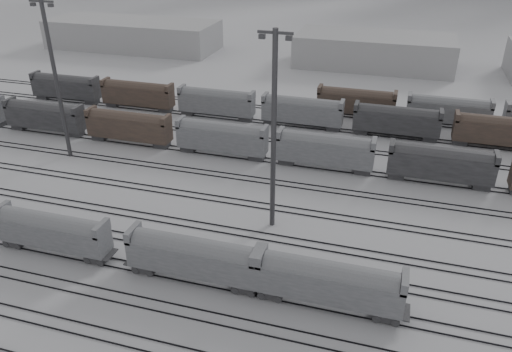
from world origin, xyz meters
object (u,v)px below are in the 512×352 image
(hopper_car_a, at_px, (52,230))
(hopper_car_b, at_px, (193,255))
(hopper_car_c, at_px, (329,281))
(light_mast_c, at_px, (274,130))

(hopper_car_a, distance_m, hopper_car_b, 17.59)
(hopper_car_a, bearing_deg, hopper_car_b, -0.00)
(hopper_car_b, relative_size, hopper_car_c, 0.99)
(hopper_car_b, distance_m, hopper_car_c, 14.53)
(hopper_car_c, distance_m, light_mast_c, 18.80)
(hopper_car_a, distance_m, hopper_car_c, 32.13)
(hopper_car_a, xyz_separation_m, hopper_car_c, (32.13, 0.00, 0.15))
(hopper_car_a, relative_size, hopper_car_b, 0.96)
(hopper_car_a, xyz_separation_m, hopper_car_b, (17.59, -0.00, 0.13))
(hopper_car_b, xyz_separation_m, light_mast_c, (5.23, 13.02, 9.88))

